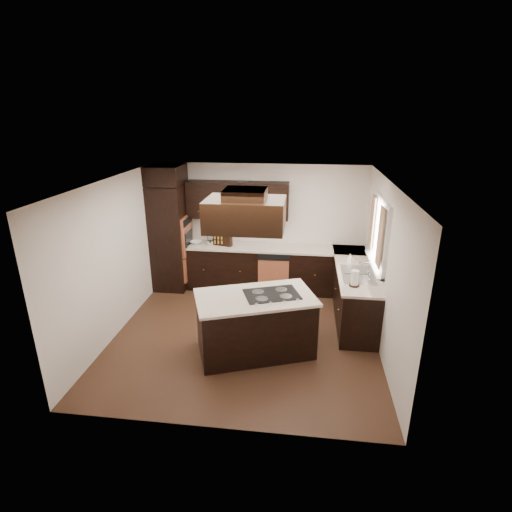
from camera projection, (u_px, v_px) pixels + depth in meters
The scene contains 30 objects.
floor at pixel (245, 334), 6.59m from camera, with size 4.20×4.20×0.02m, color brown.
ceiling at pixel (244, 181), 5.72m from camera, with size 4.20×4.20×0.02m, color silver.
wall_back at pixel (260, 226), 8.12m from camera, with size 4.20×0.02×2.50m, color silver.
wall_front at pixel (214, 335), 4.19m from camera, with size 4.20×0.02×2.50m, color silver.
wall_left at pixel (115, 257), 6.40m from camera, with size 0.02×4.20×2.50m, color silver.
wall_right at pixel (385, 269), 5.91m from camera, with size 0.02×4.20×2.50m, color silver.
oven_column at pixel (170, 237), 8.02m from camera, with size 0.65×0.75×2.12m, color black.
wall_oven_face at pixel (187, 235), 7.95m from camera, with size 0.05×0.62×0.78m, color #B45D3B.
base_cabinets_back at pixel (260, 268), 8.11m from camera, with size 2.93×0.60×0.88m, color black.
base_cabinets_right at pixel (353, 292), 7.06m from camera, with size 0.60×2.40×0.88m, color black.
countertop_back at pixel (260, 247), 7.93m from camera, with size 2.93×0.63×0.04m, color beige.
countertop_right at pixel (355, 268), 6.90m from camera, with size 0.63×2.40×0.04m, color beige.
upper_cabinets at pixel (238, 200), 7.81m from camera, with size 2.00×0.34×0.72m, color black.
dishwasher_front at pixel (273, 277), 7.81m from camera, with size 0.60×0.05×0.72m, color #B45D3B.
window_frame at pixel (379, 233), 6.29m from camera, with size 0.06×1.32×1.12m, color white.
window_pane at pixel (381, 233), 6.28m from camera, with size 0.00×1.20×1.00m, color white.
curtain_left at pixel (380, 237), 5.89m from camera, with size 0.02×0.34×0.90m, color beige.
curtain_right at pixel (372, 223), 6.67m from camera, with size 0.02×0.34×0.90m, color beige.
sink_rim at pixel (358, 274), 6.57m from camera, with size 0.52×0.84×0.01m, color silver.
island at pixel (255, 325), 5.97m from camera, with size 1.66×0.90×0.88m, color black.
island_top at pixel (255, 297), 5.81m from camera, with size 1.72×0.96×0.04m, color beige.
cooktop at pixel (272, 294), 5.86m from camera, with size 0.78×0.52×0.01m, color black.
range_hood at pixel (245, 214), 5.32m from camera, with size 1.05×0.72×0.42m, color black.
hood_duct at pixel (245, 194), 5.22m from camera, with size 0.55×0.50×0.13m, color black.
blender_base at pixel (210, 243), 7.98m from camera, with size 0.15×0.15×0.10m, color silver.
blender_pitcher at pixel (210, 234), 7.91m from camera, with size 0.13×0.13×0.26m, color silver.
spice_rack at pixel (222, 237), 7.93m from camera, with size 0.41×0.10×0.34m, color black.
mixing_bowl at pixel (196, 242), 8.08m from camera, with size 0.23×0.23×0.06m, color white.
soap_bottle at pixel (350, 258), 7.07m from camera, with size 0.07×0.08×0.16m, color white.
paper_towel at pixel (355, 278), 6.10m from camera, with size 0.12×0.12×0.26m, color white.
Camera 1 is at (0.89, -5.67, 3.47)m, focal length 28.00 mm.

